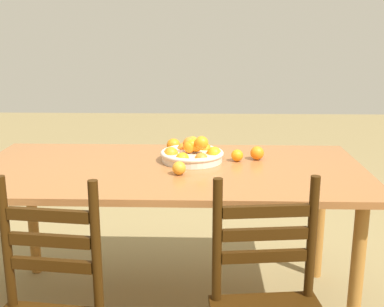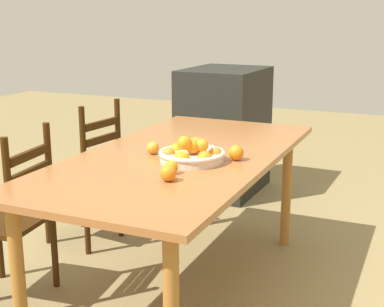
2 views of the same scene
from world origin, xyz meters
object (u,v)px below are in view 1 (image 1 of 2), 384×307
(orange_loose_1, at_px, (174,145))
(orange_loose_3, at_px, (179,168))
(orange_loose_0, at_px, (257,153))
(orange_loose_2, at_px, (237,155))
(dining_table, at_px, (170,182))
(fruit_bowl, at_px, (192,153))

(orange_loose_1, height_order, orange_loose_3, orange_loose_1)
(orange_loose_0, height_order, orange_loose_2, orange_loose_0)
(orange_loose_0, height_order, orange_loose_1, orange_loose_1)
(orange_loose_3, bearing_deg, orange_loose_2, -139.52)
(orange_loose_2, relative_size, orange_loose_3, 0.97)
(orange_loose_1, bearing_deg, orange_loose_2, 151.11)
(dining_table, xyz_separation_m, orange_loose_2, (-0.34, -0.12, 0.11))
(dining_table, relative_size, orange_loose_3, 29.98)
(dining_table, bearing_deg, orange_loose_1, -90.55)
(orange_loose_2, bearing_deg, fruit_bowl, -0.18)
(fruit_bowl, relative_size, orange_loose_2, 5.25)
(orange_loose_0, bearing_deg, orange_loose_1, -18.80)
(fruit_bowl, distance_m, orange_loose_1, 0.22)
(dining_table, bearing_deg, orange_loose_2, -161.00)
(dining_table, height_order, orange_loose_3, orange_loose_3)
(orange_loose_1, distance_m, orange_loose_2, 0.39)
(orange_loose_1, bearing_deg, dining_table, 89.45)
(orange_loose_0, xyz_separation_m, orange_loose_2, (0.11, 0.04, -0.00))
(orange_loose_0, xyz_separation_m, orange_loose_1, (0.45, -0.15, 0.00))
(orange_loose_0, bearing_deg, dining_table, 18.87)
(dining_table, bearing_deg, fruit_bowl, -133.21)
(dining_table, height_order, orange_loose_0, orange_loose_0)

